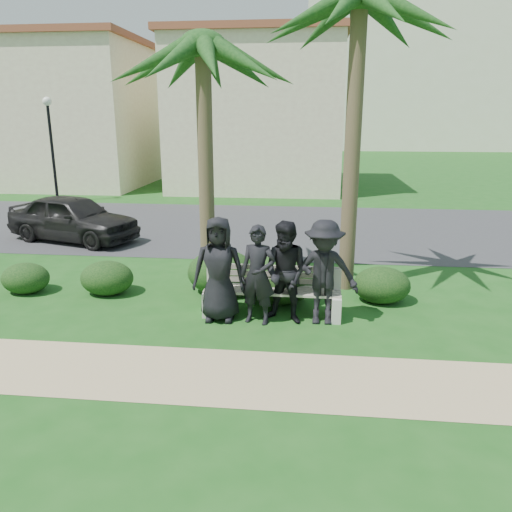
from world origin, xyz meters
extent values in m
plane|color=#195017|center=(0.00, 0.00, 0.00)|extent=(160.00, 160.00, 0.00)
cube|color=tan|center=(0.00, -1.80, 0.00)|extent=(30.00, 1.60, 0.01)
cube|color=#2D2D30|center=(0.00, 8.00, 0.00)|extent=(160.00, 8.00, 0.01)
cube|color=beige|center=(-12.00, 18.00, 3.50)|extent=(10.00, 8.00, 7.00)
cube|color=brown|center=(-12.00, 18.00, 7.15)|extent=(10.40, 8.40, 0.30)
cube|color=beige|center=(-1.00, 18.00, 3.50)|extent=(8.00, 8.00, 7.00)
cube|color=brown|center=(-1.00, 18.00, 7.15)|extent=(8.40, 8.40, 0.30)
cube|color=beige|center=(14.00, 55.00, 10.00)|extent=(26.00, 18.00, 20.00)
cylinder|color=black|center=(-9.00, 12.00, 2.00)|extent=(0.12, 0.12, 4.00)
sphere|color=white|center=(-9.00, 12.00, 4.11)|extent=(0.36, 0.36, 0.36)
cube|color=gray|center=(1.03, 0.48, 0.47)|extent=(2.49, 0.59, 0.04)
cube|color=gray|center=(1.03, 0.73, 0.72)|extent=(2.48, 0.06, 0.29)
cube|color=beige|center=(-0.13, 0.48, 0.23)|extent=(0.17, 0.57, 0.46)
cube|color=beige|center=(2.19, 0.48, 0.23)|extent=(0.17, 0.57, 0.46)
imported|color=black|center=(0.11, 0.23, 0.94)|extent=(0.94, 0.63, 1.88)
imported|color=black|center=(0.81, 0.16, 0.88)|extent=(0.72, 0.55, 1.76)
imported|color=black|center=(1.32, 0.24, 0.91)|extent=(1.03, 0.89, 1.82)
imported|color=black|center=(1.94, 0.26, 0.93)|extent=(1.21, 0.70, 1.86)
ellipsoid|color=black|center=(-4.14, 1.21, 0.32)|extent=(0.98, 0.81, 0.64)
ellipsoid|color=black|center=(-2.43, 1.31, 0.35)|extent=(1.08, 0.90, 0.71)
ellipsoid|color=black|center=(-0.10, 1.64, 0.46)|extent=(1.42, 1.17, 0.92)
ellipsoid|color=black|center=(1.11, 1.24, 0.47)|extent=(1.45, 1.20, 0.95)
ellipsoid|color=black|center=(1.14, 1.23, 0.36)|extent=(1.11, 0.92, 0.73)
ellipsoid|color=black|center=(3.12, 1.45, 0.36)|extent=(1.11, 0.91, 0.72)
cylinder|color=brown|center=(-0.50, 2.26, 2.45)|extent=(0.32, 0.32, 4.89)
cylinder|color=brown|center=(2.48, 2.21, 2.83)|extent=(0.32, 0.32, 5.66)
imported|color=black|center=(-5.17, 5.58, 0.68)|extent=(4.27, 2.72, 1.35)
camera|label=1|loc=(1.66, -8.03, 3.53)|focal=35.00mm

